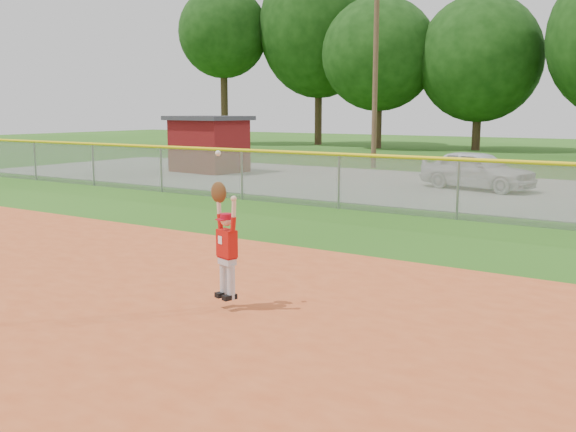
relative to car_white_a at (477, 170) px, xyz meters
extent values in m
plane|color=#265613|center=(1.38, -16.22, -0.69)|extent=(120.00, 120.00, 0.00)
cube|color=gray|center=(1.38, -0.22, -0.68)|extent=(44.00, 10.00, 0.03)
imported|color=silver|center=(0.00, 0.00, 0.00)|extent=(4.13, 2.38, 1.32)
cube|color=#550C0C|center=(-11.71, -0.07, 0.44)|extent=(3.10, 2.46, 2.26)
cube|color=#333338|center=(-11.71, -0.07, 1.66)|extent=(3.50, 2.86, 0.18)
cube|color=gray|center=(1.38, -6.22, 0.06)|extent=(40.00, 0.03, 1.50)
cylinder|color=yellow|center=(1.38, -6.22, 0.81)|extent=(40.00, 0.10, 0.10)
cylinder|color=gray|center=(-15.28, -6.22, 0.06)|extent=(0.06, 0.06, 1.50)
cylinder|color=gray|center=(-11.95, -6.22, 0.06)|extent=(0.06, 0.06, 1.50)
cylinder|color=gray|center=(-8.62, -6.22, 0.06)|extent=(0.06, 0.06, 1.50)
cylinder|color=gray|center=(-5.28, -6.22, 0.06)|extent=(0.06, 0.06, 1.50)
cylinder|color=gray|center=(-1.95, -6.22, 0.06)|extent=(0.06, 0.06, 1.50)
cylinder|color=gray|center=(1.38, -6.22, 0.06)|extent=(0.06, 0.06, 1.50)
cylinder|color=#4C3823|center=(-6.62, 5.78, 3.81)|extent=(0.24, 0.24, 9.00)
cylinder|color=#422D1C|center=(-25.86, 18.80, 2.24)|extent=(0.56, 0.56, 5.87)
ellipsoid|color=#193F0F|center=(-25.86, 18.80, 7.98)|extent=(6.95, 6.95, 7.05)
cylinder|color=#422D1C|center=(-19.23, 22.19, 2.36)|extent=(0.56, 0.56, 6.10)
ellipsoid|color=#193F0F|center=(-19.23, 22.19, 8.32)|extent=(9.19, 9.19, 10.85)
cylinder|color=#422D1C|center=(-13.24, 20.31, 1.53)|extent=(0.56, 0.56, 4.43)
ellipsoid|color=#193F0F|center=(-13.24, 20.31, 5.86)|extent=(8.01, 8.01, 7.88)
cylinder|color=#422D1C|center=(-6.69, 21.95, 1.36)|extent=(0.56, 0.56, 4.11)
ellipsoid|color=#193F0F|center=(-6.69, 21.95, 5.38)|extent=(8.19, 8.19, 8.39)
cylinder|color=silver|center=(1.09, -15.07, -0.26)|extent=(0.13, 0.13, 0.48)
cylinder|color=silver|center=(1.26, -15.12, -0.26)|extent=(0.13, 0.13, 0.48)
cube|color=black|center=(1.08, -15.10, -0.47)|extent=(0.15, 0.21, 0.07)
cube|color=black|center=(1.25, -15.15, -0.47)|extent=(0.15, 0.21, 0.07)
cube|color=silver|center=(1.17, -15.10, 0.01)|extent=(0.28, 0.20, 0.10)
cube|color=maroon|center=(1.17, -15.10, 0.07)|extent=(0.29, 0.22, 0.04)
cube|color=#B0120C|center=(1.17, -15.10, 0.25)|extent=(0.32, 0.23, 0.37)
cube|color=white|center=(1.11, -15.17, 0.30)|extent=(0.08, 0.03, 0.11)
sphere|color=beige|center=(1.17, -15.10, 0.56)|extent=(0.21, 0.21, 0.16)
cylinder|color=#A70A1E|center=(1.17, -15.10, 0.61)|extent=(0.21, 0.21, 0.08)
cube|color=#A70A1E|center=(1.15, -15.18, 0.58)|extent=(0.15, 0.13, 0.02)
cylinder|color=#B0120C|center=(1.02, -15.05, 0.53)|extent=(0.11, 0.09, 0.20)
cylinder|color=beige|center=(1.01, -15.05, 0.73)|extent=(0.09, 0.08, 0.22)
ellipsoid|color=#4C2D14|center=(1.01, -15.05, 0.92)|extent=(0.27, 0.18, 0.29)
sphere|color=white|center=(1.01, -15.05, 1.44)|extent=(0.09, 0.09, 0.07)
cylinder|color=#B0120C|center=(1.32, -15.14, 0.53)|extent=(0.11, 0.09, 0.20)
cylinder|color=beige|center=(1.34, -15.15, 0.73)|extent=(0.09, 0.08, 0.22)
sphere|color=beige|center=(1.34, -15.15, 0.87)|extent=(0.10, 0.10, 0.08)
camera|label=1|loc=(6.41, -21.67, 2.00)|focal=40.00mm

